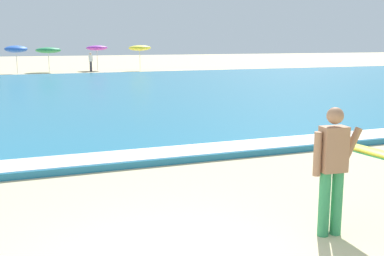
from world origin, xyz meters
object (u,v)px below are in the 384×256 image
(surfer_with_board, at_px, (348,159))
(beachgoer_near_row_left, at_px, (91,61))
(beach_umbrella_5, at_px, (97,48))
(beach_umbrella_6, at_px, (140,48))
(beach_umbrella_3, at_px, (16,49))
(beach_umbrella_4, at_px, (48,50))

(surfer_with_board, xyz_separation_m, beachgoer_near_row_left, (2.65, 35.95, -0.18))
(beach_umbrella_5, bearing_deg, beach_umbrella_6, -30.58)
(surfer_with_board, height_order, beachgoer_near_row_left, surfer_with_board)
(surfer_with_board, xyz_separation_m, beach_umbrella_6, (6.83, 35.62, 0.91))
(beach_umbrella_3, height_order, beach_umbrella_6, beach_umbrella_6)
(surfer_with_board, distance_m, beach_umbrella_4, 36.75)
(beach_umbrella_4, xyz_separation_m, beach_umbrella_6, (7.50, -1.12, 0.16))
(surfer_with_board, distance_m, beach_umbrella_5, 37.76)
(beach_umbrella_3, xyz_separation_m, beach_umbrella_4, (2.53, 1.07, -0.13))
(beach_umbrella_5, relative_size, beachgoer_near_row_left, 1.40)
(beach_umbrella_5, xyz_separation_m, beachgoer_near_row_left, (-0.85, -1.64, -1.09))
(beach_umbrella_4, distance_m, beachgoer_near_row_left, 3.54)
(beach_umbrella_3, distance_m, beach_umbrella_4, 2.75)
(beach_umbrella_3, bearing_deg, beach_umbrella_4, 22.92)
(beach_umbrella_6, bearing_deg, beach_umbrella_3, 179.73)
(beach_umbrella_4, distance_m, beach_umbrella_6, 7.58)
(surfer_with_board, bearing_deg, beach_umbrella_4, 91.04)
(beach_umbrella_4, xyz_separation_m, beachgoer_near_row_left, (3.32, -0.79, -0.94))
(beachgoer_near_row_left, bearing_deg, beach_umbrella_3, -177.29)
(beachgoer_near_row_left, bearing_deg, beach_umbrella_5, 62.60)
(surfer_with_board, xyz_separation_m, beach_umbrella_4, (-0.67, 36.74, 0.75))
(beach_umbrella_3, relative_size, beach_umbrella_5, 1.00)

